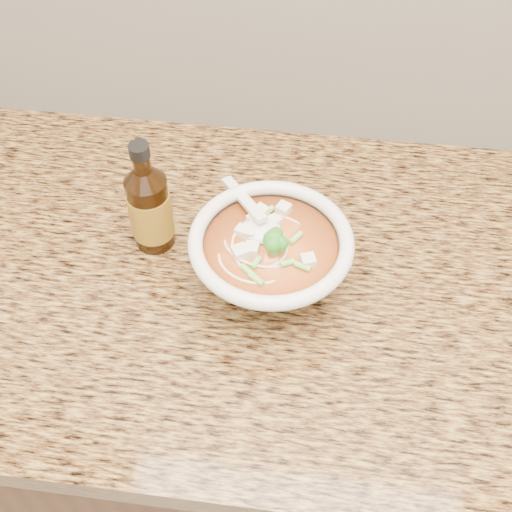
# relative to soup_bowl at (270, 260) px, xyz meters

# --- Properties ---
(cabinet) EXTENTS (4.00, 0.65, 0.86)m
(cabinet) POSITION_rel_soup_bowl_xyz_m (0.09, 0.03, -0.52)
(cabinet) COLOR #352010
(cabinet) RESTS_ON ground
(counter_slab) EXTENTS (4.00, 0.68, 0.04)m
(counter_slab) POSITION_rel_soup_bowl_xyz_m (0.09, 0.03, -0.07)
(counter_slab) COLOR olive
(counter_slab) RESTS_ON cabinet
(soup_bowl) EXTENTS (0.22, 0.23, 0.12)m
(soup_bowl) POSITION_rel_soup_bowl_xyz_m (0.00, 0.00, 0.00)
(soup_bowl) COLOR silver
(soup_bowl) RESTS_ON counter_slab
(hot_sauce_bottle) EXTENTS (0.06, 0.06, 0.19)m
(hot_sauce_bottle) POSITION_rel_soup_bowl_xyz_m (-0.18, 0.06, 0.02)
(hot_sauce_bottle) COLOR #321906
(hot_sauce_bottle) RESTS_ON counter_slab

